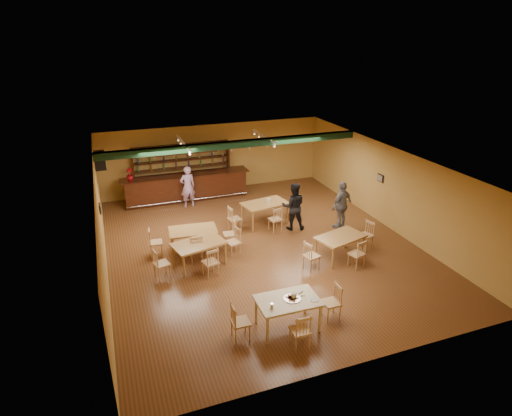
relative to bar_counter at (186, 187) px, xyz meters
name	(u,v)px	position (x,y,z in m)	size (l,w,h in m)	color
floor	(261,245)	(1.48, -5.15, -0.56)	(12.00, 12.00, 0.00)	brown
ceiling_beam	(235,144)	(1.48, -2.35, 2.31)	(10.00, 0.30, 0.25)	black
track_rail_left	(183,143)	(-0.32, -1.75, 2.38)	(0.05, 2.50, 0.05)	white
track_rail_right	(264,136)	(2.88, -1.75, 2.38)	(0.05, 2.50, 0.05)	white
ac_unit	(100,160)	(-3.32, -0.95, 1.79)	(0.34, 0.70, 0.48)	white
picture_left	(100,208)	(-3.49, -4.15, 1.14)	(0.04, 0.34, 0.28)	black
picture_right	(380,178)	(6.45, -4.65, 1.14)	(0.04, 0.34, 0.28)	black
bar_counter	(186,187)	(0.00, 0.00, 0.00)	(5.45, 0.85, 1.13)	#36190A
back_bar_hutch	(183,170)	(0.00, 0.63, 0.57)	(4.22, 0.40, 2.28)	#36190A
poinsettia	(130,174)	(-2.28, 0.00, 0.82)	(0.29, 0.29, 0.52)	#AC0F16
dining_table_a	(194,240)	(-0.73, -4.71, -0.18)	(1.55, 0.93, 0.77)	#AF7D3E
dining_table_b	(265,213)	(2.28, -3.47, -0.15)	(1.66, 0.99, 0.83)	#AF7D3E
dining_table_c	(199,254)	(-0.78, -5.73, -0.17)	(1.57, 0.94, 0.79)	#AF7D3E
dining_table_d	(340,247)	(3.58, -6.80, -0.18)	(1.54, 0.93, 0.77)	#AF7D3E
near_table	(287,314)	(0.57, -9.44, -0.16)	(1.51, 0.97, 0.81)	tan
pizza_tray	(292,299)	(0.68, -9.44, 0.25)	(0.40, 0.40, 0.01)	silver
parmesan_shaker	(272,306)	(0.08, -9.61, 0.30)	(0.07, 0.07, 0.11)	#EAE5C6
napkin_stack	(298,291)	(0.95, -9.23, 0.26)	(0.20, 0.15, 0.03)	white
pizza_server	(297,296)	(0.84, -9.39, 0.26)	(0.32, 0.09, 0.00)	silver
side_plate	(314,299)	(1.16, -9.66, 0.25)	(0.22, 0.22, 0.01)	white
patron_bar	(188,187)	(-0.10, -0.83, 0.31)	(0.63, 0.42, 1.74)	#9D55B8
patron_right_a	(293,206)	(3.08, -4.27, 0.33)	(0.87, 0.67, 1.78)	black
patron_right_b	(342,205)	(4.78, -4.80, 0.34)	(1.06, 0.44, 1.80)	gray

